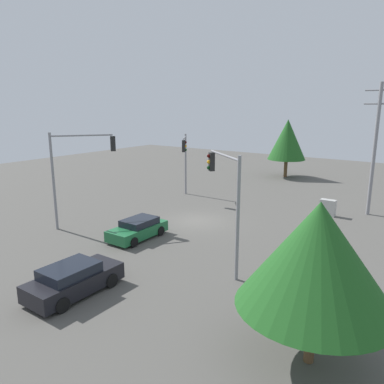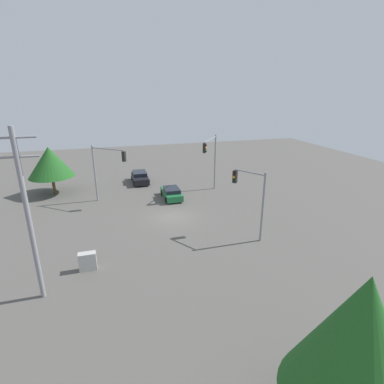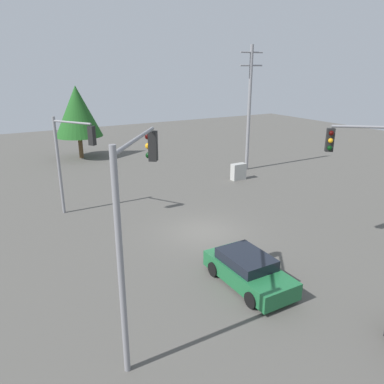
# 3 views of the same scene
# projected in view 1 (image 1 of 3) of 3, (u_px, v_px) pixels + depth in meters

# --- Properties ---
(ground_plane) EXTENTS (80.00, 80.00, 0.00)m
(ground_plane) POSITION_uv_depth(u_px,v_px,m) (197.00, 221.00, 28.28)
(ground_plane) COLOR #54514C
(sedan_green) EXTENTS (1.95, 4.15, 1.30)m
(sedan_green) POSITION_uv_depth(u_px,v_px,m) (138.00, 229.00, 24.54)
(sedan_green) COLOR #1E6638
(sedan_green) RESTS_ON ground_plane
(sedan_dark) EXTENTS (2.07, 4.48, 1.46)m
(sedan_dark) POSITION_uv_depth(u_px,v_px,m) (74.00, 279.00, 17.26)
(sedan_dark) COLOR black
(sedan_dark) RESTS_ON ground_plane
(traffic_signal_main) EXTENTS (2.82, 3.60, 6.78)m
(traffic_signal_main) POSITION_uv_depth(u_px,v_px,m) (77.00, 163.00, 25.93)
(traffic_signal_main) COLOR gray
(traffic_signal_main) RESTS_ON ground_plane
(traffic_signal_cross) EXTENTS (3.41, 2.81, 6.28)m
(traffic_signal_cross) POSITION_uv_depth(u_px,v_px,m) (226.00, 189.00, 19.36)
(traffic_signal_cross) COLOR gray
(traffic_signal_cross) RESTS_ON ground_plane
(traffic_signal_aux) EXTENTS (1.83, 2.64, 5.88)m
(traffic_signal_aux) POSITION_uv_depth(u_px,v_px,m) (185.00, 155.00, 34.94)
(traffic_signal_aux) COLOR gray
(traffic_signal_aux) RESTS_ON ground_plane
(utility_pole_tall) EXTENTS (2.20, 0.28, 10.25)m
(utility_pole_tall) POSITION_uv_depth(u_px,v_px,m) (375.00, 147.00, 28.81)
(utility_pole_tall) COLOR gray
(utility_pole_tall) RESTS_ON ground_plane
(electrical_cabinet) EXTENTS (1.18, 0.57, 1.30)m
(electrical_cabinet) POSITION_uv_depth(u_px,v_px,m) (328.00, 208.00, 29.54)
(electrical_cabinet) COLOR #B2B2AD
(electrical_cabinet) RESTS_ON ground_plane
(tree_left) EXTENTS (4.48, 4.48, 6.92)m
(tree_left) POSITION_uv_depth(u_px,v_px,m) (287.00, 140.00, 44.64)
(tree_left) COLOR brown
(tree_left) RESTS_ON ground_plane
(tree_behind) EXTENTS (5.17, 5.17, 5.66)m
(tree_behind) POSITION_uv_depth(u_px,v_px,m) (317.00, 255.00, 11.96)
(tree_behind) COLOR brown
(tree_behind) RESTS_ON ground_plane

